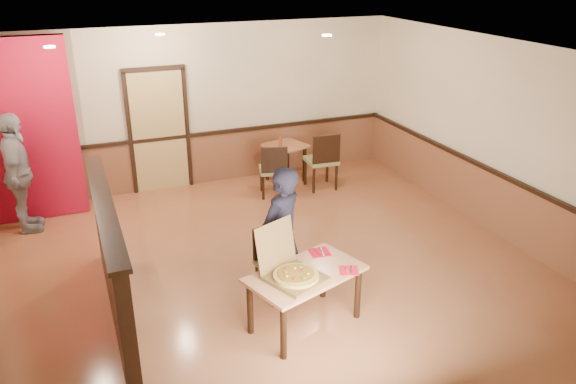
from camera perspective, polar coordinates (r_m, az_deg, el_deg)
name	(u,v)px	position (r m, az deg, el deg)	size (l,w,h in m)	color
floor	(274,273)	(7.43, -1.40, -8.19)	(7.00, 7.00, 0.00)	#B46C46
ceiling	(272,56)	(6.44, -1.64, 13.66)	(7.00, 7.00, 0.00)	black
wall_back	(203,107)	(10.02, -8.65, 8.58)	(7.00, 7.00, 0.00)	#F3E6BE
wall_right	(502,140)	(8.61, 20.94, 4.94)	(7.00, 7.00, 0.00)	#F3E6BE
wainscot_back	(206,158)	(10.26, -8.30, 3.40)	(7.00, 0.04, 0.90)	brown
chair_rail_back	(205,134)	(10.10, -8.42, 5.88)	(7.00, 0.06, 0.06)	black
wainscot_right	(491,201)	(8.90, 19.95, -0.89)	(0.04, 7.00, 0.90)	brown
chair_rail_right	(495,172)	(8.72, 20.26, 1.92)	(0.06, 7.00, 0.06)	black
back_door	(159,131)	(9.93, -12.98, 6.02)	(0.90, 0.06, 2.10)	tan
booth_partition	(111,259)	(6.54, -17.54, -6.52)	(0.20, 3.10, 1.44)	black
red_accent_panel	(21,132)	(9.31, -25.51, 5.49)	(1.60, 0.20, 2.78)	#A90C26
spot_a	(49,47)	(7.83, -23.07, 13.42)	(0.14, 0.14, 0.02)	#FFF4B2
spot_b	(160,34)	(8.64, -12.88, 15.35)	(0.14, 0.14, 0.02)	#FFF4B2
spot_c	(327,35)	(8.36, 3.97, 15.60)	(0.14, 0.14, 0.02)	#FFF4B2
main_table	(305,281)	(6.18, 1.78, -9.01)	(1.42, 1.08, 0.67)	tan
diner_chair	(274,258)	(6.78, -1.42, -6.77)	(0.53, 0.53, 0.87)	olive
side_chair_left	(274,169)	(9.50, -1.48, 2.40)	(0.56, 0.56, 0.93)	olive
side_chair_right	(323,159)	(9.81, 3.55, 3.39)	(0.54, 0.54, 1.03)	olive
side_table	(286,153)	(10.20, -0.24, 3.95)	(0.81, 0.81, 0.69)	tan
diner	(281,236)	(6.51, -0.67, -4.45)	(0.62, 0.40, 1.69)	black
passerby	(19,174)	(9.05, -25.69, 1.66)	(1.06, 0.44, 1.81)	#94949C
pizza_box	(292,272)	(5.98, 0.43, -8.15)	(0.73, 0.78, 0.56)	brown
pizza	(296,276)	(5.96, 0.83, -8.49)	(0.48, 0.48, 0.03)	gold
napkin_near	(349,271)	(6.18, 6.18, -7.94)	(0.27, 0.27, 0.01)	red
napkin_far	(320,252)	(6.51, 3.23, -6.14)	(0.25, 0.25, 0.01)	red
condiment	(280,142)	(10.01, -0.77, 5.08)	(0.06, 0.06, 0.16)	#95451B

